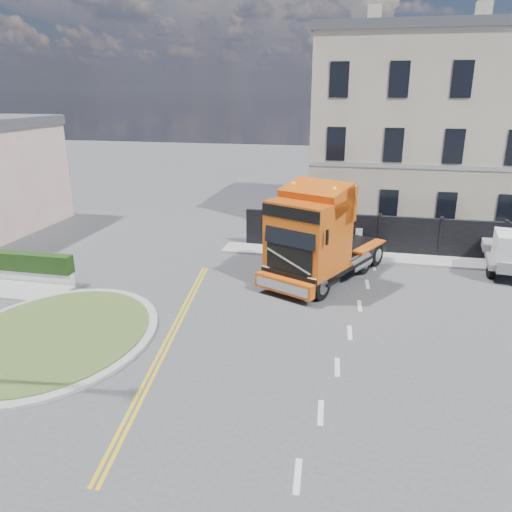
# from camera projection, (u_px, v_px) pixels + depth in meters

# --- Properties ---
(ground) EXTENTS (120.00, 120.00, 0.00)m
(ground) POSITION_uv_depth(u_px,v_px,m) (270.00, 320.00, 18.50)
(ground) COLOR #424244
(ground) RESTS_ON ground
(traffic_island) EXTENTS (6.80, 6.80, 0.17)m
(traffic_island) POSITION_uv_depth(u_px,v_px,m) (53.00, 336.00, 17.11)
(traffic_island) COLOR #999994
(traffic_island) RESTS_ON ground
(hoarding_fence) EXTENTS (18.80, 0.25, 2.00)m
(hoarding_fence) POSITION_uv_depth(u_px,v_px,m) (430.00, 238.00, 25.19)
(hoarding_fence) COLOR black
(hoarding_fence) RESTS_ON ground
(georgian_building) EXTENTS (12.30, 10.30, 12.80)m
(georgian_building) POSITION_uv_depth(u_px,v_px,m) (416.00, 129.00, 30.73)
(georgian_building) COLOR beige
(georgian_building) RESTS_ON ground
(pavement_far) EXTENTS (20.00, 1.60, 0.12)m
(pavement_far) POSITION_uv_depth(u_px,v_px,m) (419.00, 260.00, 24.77)
(pavement_far) COLOR #999994
(pavement_far) RESTS_ON ground
(truck) EXTENTS (5.51, 7.68, 4.33)m
(truck) POSITION_uv_depth(u_px,v_px,m) (316.00, 240.00, 21.55)
(truck) COLOR black
(truck) RESTS_ON ground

